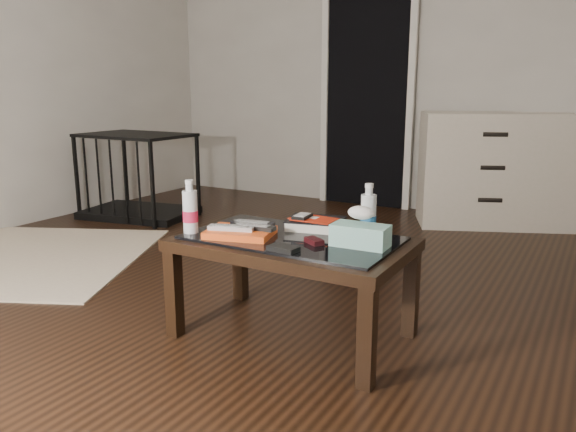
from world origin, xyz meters
name	(u,v)px	position (x,y,z in m)	size (l,w,h in m)	color
ground	(261,290)	(0.00, 0.00, 0.00)	(5.00, 5.00, 0.00)	black
doorway	(367,95)	(-0.40, 2.47, 1.02)	(0.90, 0.08, 2.07)	black
coffee_table	(292,251)	(0.43, -0.41, 0.40)	(1.00, 0.60, 0.46)	black
dresser	(498,170)	(0.83, 2.23, 0.45)	(1.30, 0.93, 0.90)	beige
pet_crate	(138,190)	(-1.90, 1.02, 0.23)	(1.00, 0.76, 0.71)	black
magazines	(240,233)	(0.23, -0.51, 0.48)	(0.28, 0.21, 0.03)	#F05116
remote_silver	(231,228)	(0.20, -0.55, 0.50)	(0.20, 0.05, 0.02)	#A4A5A9
remote_black_front	(254,227)	(0.27, -0.48, 0.50)	(0.20, 0.05, 0.02)	black
remote_black_back	(252,223)	(0.24, -0.43, 0.50)	(0.20, 0.05, 0.02)	black
textbook	(316,224)	(0.45, -0.24, 0.48)	(0.25, 0.20, 0.05)	black
dvd_mailers	(313,218)	(0.44, -0.24, 0.51)	(0.19, 0.14, 0.01)	red
ipod	(302,216)	(0.40, -0.27, 0.52)	(0.06, 0.10, 0.02)	black
flip_phone	(314,241)	(0.56, -0.46, 0.47)	(0.09, 0.05, 0.02)	black
wallet	(283,248)	(0.50, -0.62, 0.47)	(0.12, 0.07, 0.02)	black
water_bottle_left	(190,206)	(0.00, -0.58, 0.58)	(0.07, 0.07, 0.24)	silver
water_bottle_right	(368,211)	(0.72, -0.27, 0.58)	(0.07, 0.07, 0.24)	silver
tissue_box	(360,235)	(0.74, -0.40, 0.51)	(0.23, 0.12, 0.09)	teal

